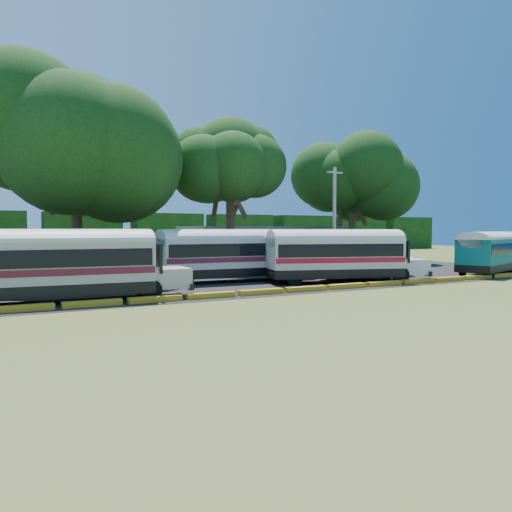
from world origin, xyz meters
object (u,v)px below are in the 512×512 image
bus_white_red (338,253)px  bus_teal (492,250)px  bus_cream_west (63,261)px  tree_west (75,136)px

bus_white_red → bus_teal: (14.81, -0.88, -0.07)m
bus_white_red → bus_teal: bearing=13.3°
bus_teal → bus_cream_west: bearing=161.3°
bus_teal → tree_west: (-29.72, 12.97, 8.53)m
bus_cream_west → bus_white_red: bus_cream_west is taller
tree_west → bus_cream_west: bearing=-101.7°
bus_cream_west → bus_teal: bearing=3.5°
bus_cream_west → tree_west: 15.76m
bus_cream_west → bus_teal: bus_cream_west is taller
bus_cream_west → bus_white_red: 17.64m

